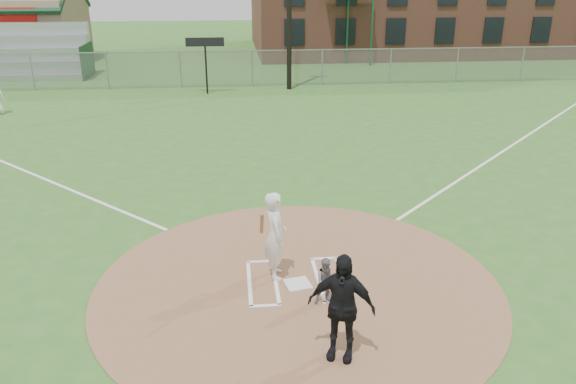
{
  "coord_description": "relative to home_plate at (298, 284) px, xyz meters",
  "views": [
    {
      "loc": [
        -1.23,
        -10.1,
        6.06
      ],
      "look_at": [
        0.0,
        2.0,
        1.3
      ],
      "focal_mm": 35.0,
      "sensor_mm": 36.0,
      "label": 1
    }
  ],
  "objects": [
    {
      "name": "batter_at_plate",
      "position": [
        -0.42,
        0.42,
        0.94
      ],
      "size": [
        0.57,
        1.05,
        1.91
      ],
      "color": "silver",
      "rests_on": "dirt_circle"
    },
    {
      "name": "dirt_circle",
      "position": [
        0.0,
        0.03,
        -0.03
      ],
      "size": [
        8.4,
        8.4,
        0.02
      ],
      "primitive_type": "cylinder",
      "color": "#946646",
      "rests_on": "ground"
    },
    {
      "name": "foul_line_first",
      "position": [
        9.0,
        9.03,
        -0.03
      ],
      "size": [
        17.04,
        17.04,
        0.01
      ],
      "primitive_type": "cube",
      "rotation": [
        0.0,
        0.0,
        -0.79
      ],
      "color": "white",
      "rests_on": "ground"
    },
    {
      "name": "bleachers",
      "position": [
        -13.0,
        26.23,
        1.55
      ],
      "size": [
        6.08,
        3.2,
        3.2
      ],
      "color": "#B7BABF",
      "rests_on": "ground"
    },
    {
      "name": "batters_boxes",
      "position": [
        0.0,
        0.18,
        -0.01
      ],
      "size": [
        2.08,
        1.88,
        0.01
      ],
      "color": "white",
      "rests_on": "dirt_circle"
    },
    {
      "name": "umpire",
      "position": [
        0.43,
        -2.35,
        0.94
      ],
      "size": [
        1.21,
        0.85,
        1.91
      ],
      "primitive_type": "imported",
      "rotation": [
        0.0,
        0.0,
        -0.38
      ],
      "color": "black",
      "rests_on": "dirt_circle"
    },
    {
      "name": "ground",
      "position": [
        0.0,
        0.03,
        -0.04
      ],
      "size": [
        140.0,
        140.0,
        0.0
      ],
      "primitive_type": "plane",
      "color": "#306121",
      "rests_on": "ground"
    },
    {
      "name": "catcher",
      "position": [
        0.47,
        -0.73,
        0.46
      ],
      "size": [
        0.48,
        0.39,
        0.96
      ],
      "primitive_type": "imported",
      "rotation": [
        0.0,
        0.0,
        0.05
      ],
      "color": "slate",
      "rests_on": "dirt_circle"
    },
    {
      "name": "foul_line_third",
      "position": [
        -9.0,
        9.03,
        -0.03
      ],
      "size": [
        17.04,
        17.04,
        0.01
      ],
      "primitive_type": "cube",
      "rotation": [
        0.0,
        0.0,
        0.79
      ],
      "color": "white",
      "rests_on": "ground"
    },
    {
      "name": "outfield_fence",
      "position": [
        0.0,
        22.03,
        0.98
      ],
      "size": [
        56.08,
        0.08,
        2.03
      ],
      "color": "slate",
      "rests_on": "ground"
    },
    {
      "name": "home_plate",
      "position": [
        0.0,
        0.0,
        0.0
      ],
      "size": [
        0.59,
        0.59,
        0.03
      ],
      "primitive_type": "cube",
      "rotation": [
        0.0,
        0.0,
        0.2
      ],
      "color": "silver",
      "rests_on": "dirt_circle"
    },
    {
      "name": "scoreboard_sign",
      "position": [
        -2.5,
        20.23,
        2.35
      ],
      "size": [
        2.0,
        0.1,
        2.93
      ],
      "color": "black",
      "rests_on": "ground"
    }
  ]
}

